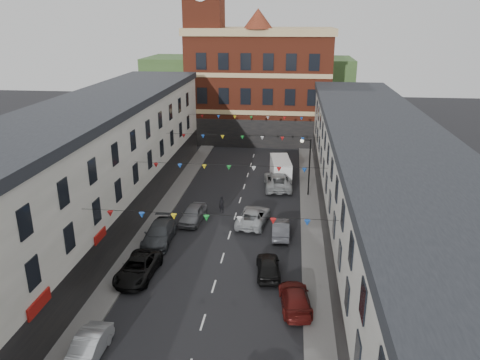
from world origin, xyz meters
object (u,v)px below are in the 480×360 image
at_px(street_lamp, 307,159).
at_px(car_right_e, 281,228).
at_px(car_left_b, 88,349).
at_px(car_left_d, 159,233).
at_px(car_right_f, 278,181).
at_px(white_van, 281,169).
at_px(moving_car, 253,216).
at_px(car_left_c, 138,268).
at_px(pedestrian, 222,205).
at_px(car_right_c, 295,298).
at_px(car_left_e, 193,214).
at_px(car_right_d, 268,266).

bearing_deg(street_lamp, car_right_e, -103.21).
relative_size(car_left_b, car_left_d, 0.77).
relative_size(car_left_b, car_right_f, 0.69).
height_order(car_left_b, white_van, white_van).
bearing_deg(moving_car, car_left_b, 76.27).
relative_size(car_left_c, moving_car, 0.97).
height_order(car_left_d, pedestrian, pedestrian).
height_order(street_lamp, car_left_b, street_lamp).
bearing_deg(car_right_f, car_left_b, 65.89).
distance_m(street_lamp, pedestrian, 10.01).
bearing_deg(car_right_c, street_lamp, -100.24).
height_order(car_left_c, car_left_d, car_left_d).
height_order(car_right_c, pedestrian, pedestrian).
height_order(street_lamp, car_right_f, street_lamp).
distance_m(car_left_b, car_right_e, 18.94).
xyz_separation_m(moving_car, white_van, (2.00, 12.62, 0.43)).
distance_m(car_left_e, car_right_c, 15.23).
relative_size(car_left_d, pedestrian, 3.41).
bearing_deg(pedestrian, car_right_c, -42.16).
bearing_deg(car_right_c, car_left_e, -60.52).
bearing_deg(car_right_d, street_lamp, -106.22).
height_order(car_left_b, car_left_c, car_left_c).
xyz_separation_m(car_right_d, car_right_f, (0.00, 18.09, 0.13)).
xyz_separation_m(car_right_d, white_van, (0.20, 21.24, 0.46)).
bearing_deg(moving_car, car_left_d, 39.18).
height_order(street_lamp, car_left_e, street_lamp).
bearing_deg(car_right_c, white_van, -93.32).
height_order(car_left_b, car_left_e, car_left_e).
relative_size(street_lamp, car_right_e, 1.49).
xyz_separation_m(car_left_e, car_right_c, (9.10, -12.21, -0.09)).
relative_size(car_right_d, car_right_f, 0.68).
relative_size(car_left_e, white_van, 0.84).
bearing_deg(car_right_e, car_left_c, 36.92).
relative_size(white_van, pedestrian, 3.36).
bearing_deg(car_right_e, pedestrian, -38.94).
height_order(street_lamp, car_right_d, street_lamp).
relative_size(car_left_d, car_right_c, 1.18).
distance_m(street_lamp, car_right_c, 20.11).
relative_size(car_right_e, car_right_f, 0.67).
bearing_deg(car_left_b, street_lamp, 65.59).
height_order(street_lamp, car_right_c, street_lamp).
distance_m(car_left_e, pedestrian, 3.24).
bearing_deg(car_right_f, car_right_e, 87.38).
bearing_deg(car_right_e, moving_car, -42.48).
relative_size(moving_car, white_van, 0.99).
height_order(street_lamp, car_right_e, street_lamp).
bearing_deg(moving_car, car_left_c, 61.50).
distance_m(car_right_d, car_right_e, 6.48).
xyz_separation_m(car_left_e, car_right_d, (7.20, -8.46, -0.05)).
relative_size(car_right_e, pedestrian, 2.59).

